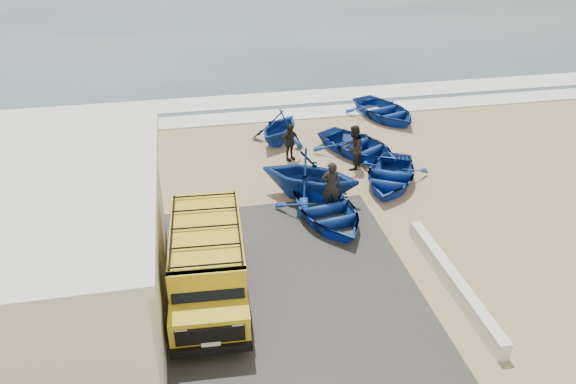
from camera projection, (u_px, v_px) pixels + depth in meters
ground at (272, 251)px, 18.72m from camera, size 160.00×160.00×0.00m
slab at (218, 296)px, 16.66m from camera, size 12.00×10.00×0.05m
surf_line at (233, 118)px, 28.98m from camera, size 180.00×1.60×0.06m
surf_wash at (228, 102)px, 31.13m from camera, size 180.00×2.20×0.04m
building at (2, 259)px, 14.68m from camera, size 8.40×9.40×4.30m
parapet at (453, 281)px, 16.86m from camera, size 0.35×6.00×0.55m
van at (208, 261)px, 16.17m from camera, size 2.37×5.39×2.26m
boat_near_left at (327, 210)px, 20.16m from camera, size 3.69×4.67×0.87m
boat_near_right at (390, 175)px, 22.59m from camera, size 4.43×4.88×0.83m
boat_mid_left at (310, 175)px, 21.36m from camera, size 4.97×4.77×2.02m
boat_mid_right at (358, 146)px, 25.07m from camera, size 4.67×5.09×0.86m
boat_far_left at (279, 127)px, 26.05m from camera, size 3.86×3.95×1.58m
boat_far_right at (385, 111)px, 28.85m from camera, size 4.16×4.93×0.87m
fisherman_front at (331, 187)px, 20.56m from camera, size 0.81×0.62×1.99m
fisherman_middle at (353, 148)px, 23.59m from camera, size 1.13×1.20×1.95m
fisherman_back at (290, 142)px, 24.39m from camera, size 1.07×0.82×1.69m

